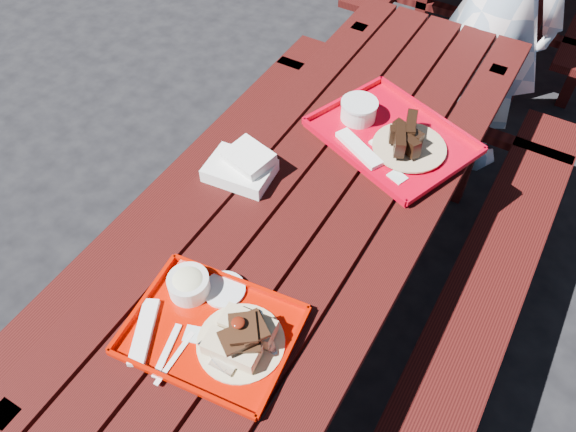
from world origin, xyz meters
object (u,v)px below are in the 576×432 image
object	(u,v)px
person	(501,2)
near_tray	(214,321)
far_tray	(389,134)
picnic_table_near	(310,236)

from	to	relation	value
person	near_tray	bearing A→B (deg)	109.31
far_tray	person	bearing A→B (deg)	84.95
picnic_table_near	person	distance (m)	1.37
picnic_table_near	far_tray	world-z (taller)	far_tray
far_tray	near_tray	bearing A→B (deg)	-96.06
near_tray	person	world-z (taller)	person
picnic_table_near	near_tray	xyz separation A→B (m)	(-0.00, -0.52, 0.22)
picnic_table_near	person	xyz separation A→B (m)	(0.18, 1.34, 0.25)
person	picnic_table_near	bearing A→B (deg)	107.24
far_tray	person	size ratio (longest dim) A/B	0.37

